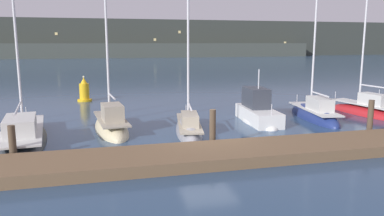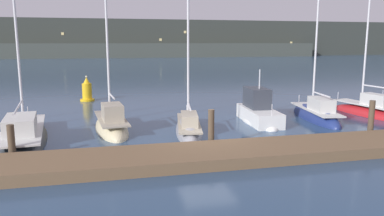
# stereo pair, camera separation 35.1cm
# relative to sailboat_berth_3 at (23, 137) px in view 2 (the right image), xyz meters

# --- Properties ---
(ground_plane) EXTENTS (400.00, 400.00, 0.00)m
(ground_plane) POSITION_rel_sailboat_berth_3_xyz_m (8.51, -2.78, -0.17)
(ground_plane) COLOR navy
(dock) EXTENTS (42.90, 2.80, 0.45)m
(dock) POSITION_rel_sailboat_berth_3_xyz_m (8.51, -5.04, 0.06)
(dock) COLOR brown
(dock) RESTS_ON ground
(mooring_pile_1) EXTENTS (0.28, 0.28, 1.50)m
(mooring_pile_1) POSITION_rel_sailboat_berth_3_xyz_m (0.26, -3.39, 0.59)
(mooring_pile_1) COLOR #4C3D2D
(mooring_pile_1) RESTS_ON ground
(mooring_pile_2) EXTENTS (0.28, 0.28, 1.77)m
(mooring_pile_2) POSITION_rel_sailboat_berth_3_xyz_m (8.51, -3.39, 0.72)
(mooring_pile_2) COLOR #4C3D2D
(mooring_pile_2) RESTS_ON ground
(mooring_pile_3) EXTENTS (0.28, 0.28, 1.89)m
(mooring_pile_3) POSITION_rel_sailboat_berth_3_xyz_m (16.76, -3.39, 0.78)
(mooring_pile_3) COLOR #4C3D2D
(mooring_pile_3) RESTS_ON ground
(sailboat_berth_3) EXTENTS (3.12, 8.35, 11.77)m
(sailboat_berth_3) POSITION_rel_sailboat_berth_3_xyz_m (0.00, 0.00, 0.00)
(sailboat_berth_3) COLOR #2D3338
(sailboat_berth_3) RESTS_ON ground
(sailboat_berth_4) EXTENTS (2.18, 5.65, 7.91)m
(sailboat_berth_4) POSITION_rel_sailboat_berth_3_xyz_m (4.22, 1.11, -0.02)
(sailboat_berth_4) COLOR beige
(sailboat_berth_4) RESTS_ON ground
(sailboat_berth_5) EXTENTS (2.41, 6.16, 8.16)m
(sailboat_berth_5) POSITION_rel_sailboat_berth_3_xyz_m (8.22, -0.10, -0.06)
(sailboat_berth_5) COLOR gray
(sailboat_berth_5) RESTS_ON ground
(motorboat_berth_6) EXTENTS (1.97, 4.90, 3.64)m
(motorboat_berth_6) POSITION_rel_sailboat_berth_3_xyz_m (12.81, 1.35, 0.22)
(motorboat_berth_6) COLOR white
(motorboat_berth_6) RESTS_ON ground
(sailboat_berth_7) EXTENTS (2.48, 6.39, 8.85)m
(sailboat_berth_7) POSITION_rel_sailboat_berth_3_xyz_m (16.68, 1.44, -0.04)
(sailboat_berth_7) COLOR navy
(sailboat_berth_7) RESTS_ON ground
(sailboat_berth_8) EXTENTS (2.15, 5.99, 9.27)m
(sailboat_berth_8) POSITION_rel_sailboat_berth_3_xyz_m (20.64, 1.78, 0.03)
(sailboat_berth_8) COLOR red
(sailboat_berth_8) RESTS_ON ground
(channel_buoy) EXTENTS (1.14, 1.14, 2.06)m
(channel_buoy) POSITION_rel_sailboat_berth_3_xyz_m (2.53, 12.23, 0.61)
(channel_buoy) COLOR gold
(channel_buoy) RESTS_ON ground
(hillside_backdrop) EXTENTS (240.00, 23.00, 12.00)m
(hillside_backdrop) POSITION_rel_sailboat_berth_3_xyz_m (7.57, 109.80, 5.38)
(hillside_backdrop) COLOR #333833
(hillside_backdrop) RESTS_ON ground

